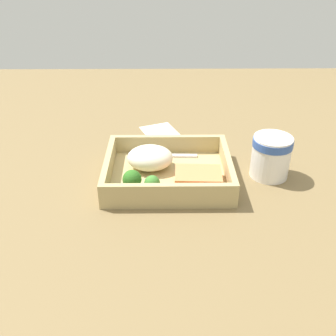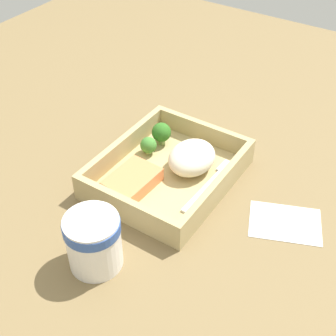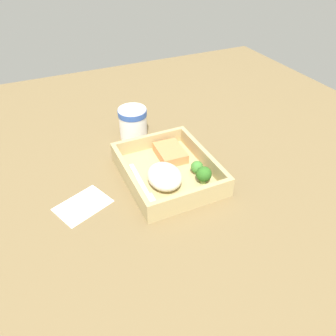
{
  "view_description": "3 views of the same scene",
  "coord_description": "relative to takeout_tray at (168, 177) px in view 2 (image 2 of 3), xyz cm",
  "views": [
    {
      "loc": [
        0.73,
        71.01,
        45.08
      ],
      "look_at": [
        0.0,
        0.0,
        2.7
      ],
      "focal_mm": 42.0,
      "sensor_mm": 36.0,
      "label": 1
    },
    {
      "loc": [
        -53.54,
        -35.02,
        56.93
      ],
      "look_at": [
        0.0,
        0.0,
        2.7
      ],
      "focal_mm": 50.0,
      "sensor_mm": 36.0,
      "label": 2
    },
    {
      "loc": [
        58.92,
        -27.08,
        52.67
      ],
      "look_at": [
        0.0,
        0.0,
        2.7
      ],
      "focal_mm": 35.0,
      "sensor_mm": 36.0,
      "label": 3
    }
  ],
  "objects": [
    {
      "name": "broccoli_floret_2",
      "position": [
        7.11,
        6.17,
        3.15
      ],
      "size": [
        3.78,
        3.78,
        4.55
      ],
      "color": "#7CA055",
      "rests_on": "takeout_tray"
    },
    {
      "name": "takeout_tray",
      "position": [
        0.0,
        0.0,
        0.0
      ],
      "size": [
        26.32,
        21.6,
        1.2
      ],
      "primitive_type": "cube",
      "color": "tan",
      "rests_on": "ground_plane"
    },
    {
      "name": "salmon_fillet",
      "position": [
        -6.11,
        3.47,
        1.86
      ],
      "size": [
        9.74,
        7.2,
        2.53
      ],
      "primitive_type": "cube",
      "rotation": [
        0.0,
        0.0,
        -0.05
      ],
      "color": "#EC824D",
      "rests_on": "takeout_tray"
    },
    {
      "name": "fork",
      "position": [
        2.24,
        -7.79,
        0.82
      ],
      "size": [
        15.85,
        2.32,
        0.44
      ],
      "color": "silver",
      "rests_on": "takeout_tray"
    },
    {
      "name": "broccoli_floret_1",
      "position": [
        3.18,
        6.49,
        2.47
      ],
      "size": [
        3.15,
        3.15,
        3.5
      ],
      "color": "#82A45B",
      "rests_on": "takeout_tray"
    },
    {
      "name": "tray_rim",
      "position": [
        0.0,
        0.0,
        2.59
      ],
      "size": [
        26.32,
        21.6,
        3.98
      ],
      "color": "tan",
      "rests_on": "takeout_tray"
    },
    {
      "name": "paper_cup",
      "position": [
        -21.78,
        -1.29,
        4.52
      ],
      "size": [
        8.33,
        8.33,
        9.16
      ],
      "color": "white",
      "rests_on": "ground_plane"
    },
    {
      "name": "receipt_slip",
      "position": [
        1.47,
        -22.19,
        -0.48
      ],
      "size": [
        12.13,
        13.95,
        0.24
      ],
      "primitive_type": "cube",
      "rotation": [
        0.0,
        0.0,
        0.39
      ],
      "color": "white",
      "rests_on": "ground_plane"
    },
    {
      "name": "mashed_potatoes",
      "position": [
        3.83,
        -2.67,
        3.11
      ],
      "size": [
        9.86,
        8.02,
        5.02
      ],
      "primitive_type": "ellipsoid",
      "color": "#F0E4C5",
      "rests_on": "takeout_tray"
    },
    {
      "name": "ground_plane",
      "position": [
        0.0,
        0.0,
        -1.6
      ],
      "size": [
        160.0,
        160.0,
        2.0
      ],
      "primitive_type": "cube",
      "color": "brown"
    }
  ]
}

